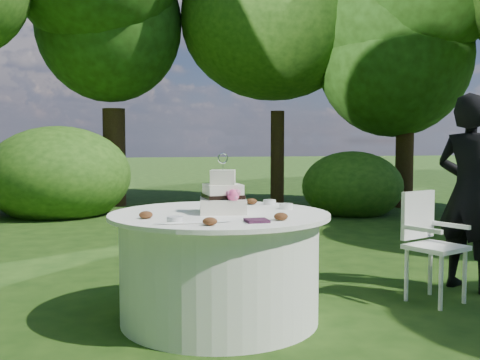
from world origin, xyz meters
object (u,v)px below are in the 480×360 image
at_px(napkins, 257,221).
at_px(table, 220,266).
at_px(cake, 223,197).
at_px(guest, 470,192).
at_px(chair, 428,237).

xyz_separation_m(napkins, table, (-0.14, 0.50, -0.39)).
bearing_deg(napkins, cake, 103.11).
xyz_separation_m(napkins, guest, (2.10, 0.81, 0.06)).
bearing_deg(cake, chair, 3.49).
distance_m(guest, cake, 2.24).
bearing_deg(table, napkins, -74.28).
distance_m(napkins, guest, 2.25).
bearing_deg(chair, table, -176.82).
bearing_deg(guest, cake, 73.30).
distance_m(guest, chair, 0.65).
relative_size(napkins, table, 0.09).
relative_size(table, cake, 3.65).
relative_size(napkins, guest, 0.08).
bearing_deg(chair, cake, -176.51).
bearing_deg(guest, chair, 87.52).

